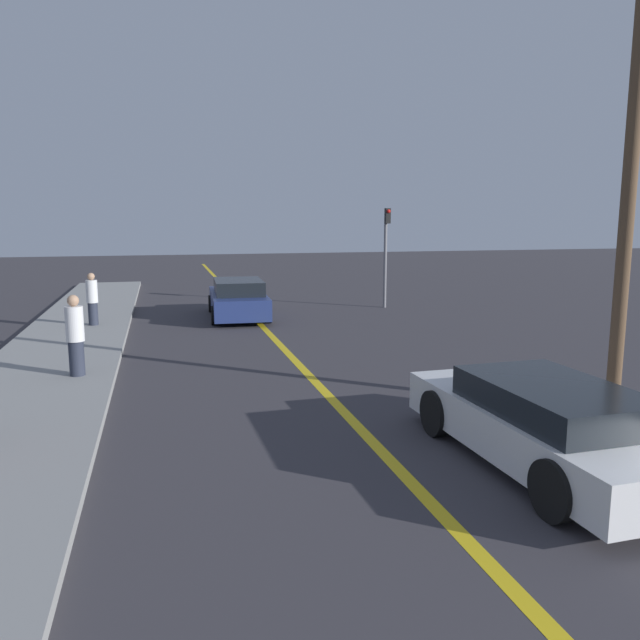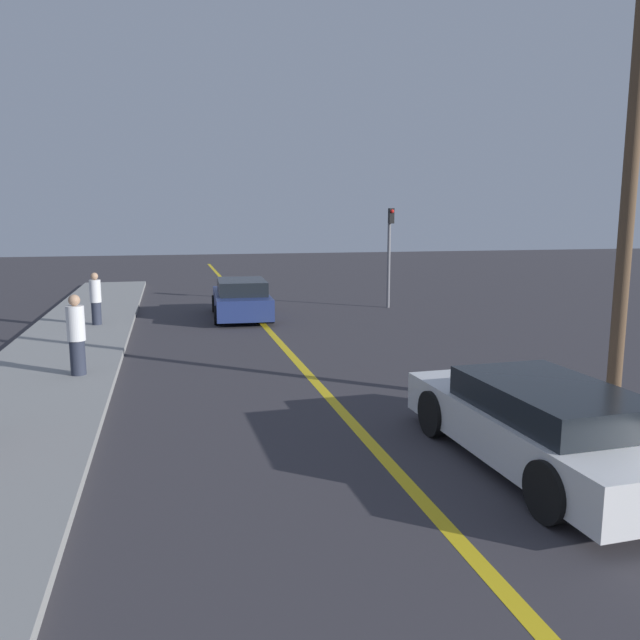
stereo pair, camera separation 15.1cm
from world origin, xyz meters
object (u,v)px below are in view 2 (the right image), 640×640
Objects in this scene: car_ahead_center at (241,299)px; pedestrian_by_sign at (96,299)px; traffic_light at (389,247)px; pedestrian_far_standing at (76,335)px; car_near_right_lane at (540,424)px; utility_pole at (629,196)px.

car_ahead_center is 2.86× the size of pedestrian_by_sign.
car_ahead_center is 5.92m from traffic_light.
pedestrian_by_sign is at bearing 92.56° from pedestrian_far_standing.
car_ahead_center is 2.70× the size of pedestrian_far_standing.
utility_pole is (2.56, 1.76, 3.08)m from car_near_right_lane.
utility_pole is at bearing -48.39° from pedestrian_by_sign.
car_ahead_center is 13.32m from utility_pole.
pedestrian_by_sign is 0.43× the size of traffic_light.
utility_pole reaches higher than car_near_right_lane.
pedestrian_by_sign reaches higher than car_near_right_lane.
traffic_light is 13.04m from utility_pole.
car_ahead_center is 1.22× the size of traffic_light.
pedestrian_by_sign is (-6.93, 12.44, 0.33)m from car_near_right_lane.
car_near_right_lane is 4.37m from utility_pole.
pedestrian_far_standing is at bearing 135.26° from car_near_right_lane.
utility_pole reaches higher than pedestrian_by_sign.
traffic_light reaches higher than pedestrian_far_standing.
traffic_light is (9.81, 8.55, 1.30)m from pedestrian_far_standing.
pedestrian_by_sign is (-0.28, 6.29, -0.04)m from pedestrian_far_standing.
traffic_light reaches higher than pedestrian_by_sign.
pedestrian_by_sign reaches higher than car_ahead_center.
car_ahead_center is at bearing -170.04° from traffic_light.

